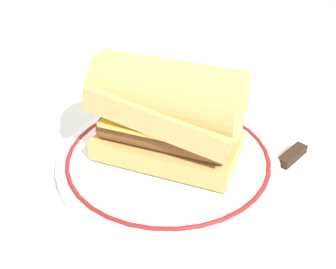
% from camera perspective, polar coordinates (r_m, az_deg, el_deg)
% --- Properties ---
extents(ground_plane, '(1.50, 1.50, 0.00)m').
position_cam_1_polar(ground_plane, '(0.53, 0.87, -4.58)').
color(ground_plane, silver).
extents(plate, '(0.29, 0.29, 0.01)m').
position_cam_1_polar(plate, '(0.53, 0.00, -3.36)').
color(plate, white).
rests_on(plate, ground_plane).
extents(sausage_sandwich, '(0.20, 0.14, 0.13)m').
position_cam_1_polar(sausage_sandwich, '(0.49, 0.00, 3.42)').
color(sausage_sandwich, '#DCAE61').
rests_on(sausage_sandwich, plate).
extents(butter_knife, '(0.10, 0.13, 0.01)m').
position_cam_1_polar(butter_knife, '(0.59, 18.94, -1.67)').
color(butter_knife, silver).
rests_on(butter_knife, ground_plane).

